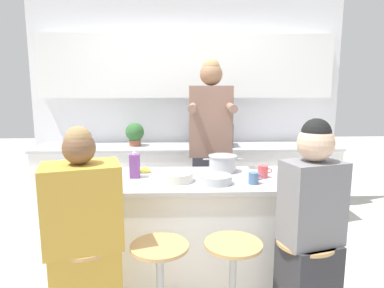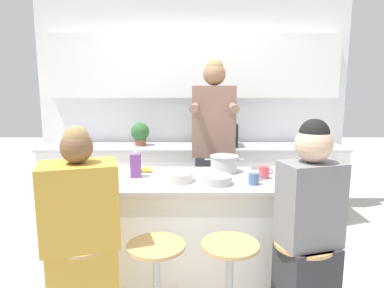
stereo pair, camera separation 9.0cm
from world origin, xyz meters
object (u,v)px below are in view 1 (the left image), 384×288
at_px(person_cooking, 210,157).
at_px(cooking_pot, 222,163).
at_px(kitchen_island, 192,233).
at_px(person_wrapped_blanket, 85,252).
at_px(person_seated_near, 309,245).
at_px(coffee_cup_near, 263,171).
at_px(microwave, 210,135).
at_px(potted_plant, 135,133).
at_px(fruit_bowl, 177,177).
at_px(banana_bunch, 144,170).
at_px(coffee_cup_far, 254,178).
at_px(juice_carton, 135,166).

bearing_deg(person_cooking, cooking_pot, -79.95).
height_order(kitchen_island, person_wrapped_blanket, person_wrapped_blanket).
height_order(person_cooking, person_wrapped_blanket, person_cooking).
relative_size(person_wrapped_blanket, person_seated_near, 0.97).
relative_size(coffee_cup_near, microwave, 0.23).
xyz_separation_m(cooking_pot, potted_plant, (-0.87, 1.28, 0.08)).
distance_m(kitchen_island, potted_plant, 1.70).
bearing_deg(person_wrapped_blanket, person_cooking, 40.90).
height_order(coffee_cup_near, potted_plant, potted_plant).
xyz_separation_m(fruit_bowl, banana_bunch, (-0.27, 0.26, -0.01)).
relative_size(cooking_pot, microwave, 0.65).
height_order(banana_bunch, potted_plant, potted_plant).
xyz_separation_m(kitchen_island, person_seated_near, (0.67, -0.66, 0.21)).
bearing_deg(coffee_cup_far, person_wrapped_blanket, -155.67).
relative_size(kitchen_island, coffee_cup_near, 14.63).
height_order(kitchen_island, person_cooking, person_cooking).
bearing_deg(kitchen_island, person_wrapped_blanket, -134.30).
height_order(person_cooking, microwave, person_cooking).
bearing_deg(microwave, potted_plant, 177.45).
distance_m(kitchen_island, coffee_cup_near, 0.73).
bearing_deg(person_cooking, microwave, 88.32).
bearing_deg(microwave, coffee_cup_near, -79.23).
bearing_deg(fruit_bowl, person_seated_near, -36.30).
distance_m(cooking_pot, coffee_cup_near, 0.35).
height_order(person_seated_near, coffee_cup_near, person_seated_near).
xyz_separation_m(fruit_bowl, coffee_cup_near, (0.66, 0.08, 0.01)).
relative_size(cooking_pot, potted_plant, 1.17).
xyz_separation_m(coffee_cup_far, microwave, (-0.17, 1.60, 0.09)).
xyz_separation_m(kitchen_island, juice_carton, (-0.44, 0.03, 0.54)).
height_order(kitchen_island, fruit_bowl, fruit_bowl).
relative_size(person_cooking, person_seated_near, 1.30).
xyz_separation_m(kitchen_island, person_cooking, (0.20, 0.66, 0.47)).
height_order(cooking_pot, microwave, microwave).
distance_m(coffee_cup_far, microwave, 1.61).
bearing_deg(person_seated_near, person_cooking, 93.46).
relative_size(banana_bunch, microwave, 0.30).
distance_m(banana_bunch, microwave, 1.42).
bearing_deg(coffee_cup_far, banana_bunch, 156.84).
height_order(kitchen_island, potted_plant, potted_plant).
height_order(person_cooking, banana_bunch, person_cooking).
height_order(person_cooking, person_seated_near, person_cooking).
bearing_deg(banana_bunch, kitchen_island, -24.42).
bearing_deg(coffee_cup_near, microwave, 100.77).
bearing_deg(person_cooking, coffee_cup_far, -70.92).
relative_size(cooking_pot, coffee_cup_far, 2.98).
relative_size(kitchen_island, person_seated_near, 1.14).
bearing_deg(coffee_cup_far, fruit_bowl, 170.97).
height_order(kitchen_island, microwave, microwave).
bearing_deg(coffee_cup_near, cooking_pot, 145.66).
xyz_separation_m(person_seated_near, juice_carton, (-1.10, 0.69, 0.32)).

